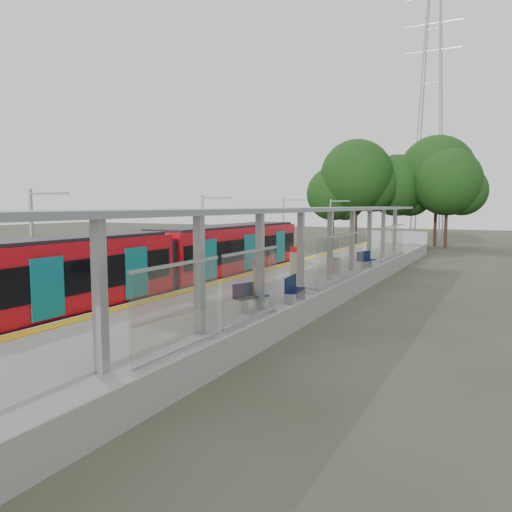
% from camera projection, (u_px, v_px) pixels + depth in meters
% --- Properties ---
extents(trackbed, '(3.00, 70.00, 0.24)m').
position_uv_depth(trackbed, '(237.00, 282.00, 30.23)').
color(trackbed, '#59544C').
rests_on(trackbed, ground).
extents(platform, '(6.00, 50.00, 1.00)m').
position_uv_depth(platform, '(307.00, 281.00, 28.17)').
color(platform, gray).
rests_on(platform, ground).
extents(tactile_strip, '(0.60, 50.00, 0.02)m').
position_uv_depth(tactile_strip, '(266.00, 270.00, 29.26)').
color(tactile_strip, yellow).
rests_on(tactile_strip, platform).
extents(end_fence, '(6.00, 0.10, 1.20)m').
position_uv_depth(end_fence, '(396.00, 237.00, 50.20)').
color(end_fence, '#9EA0A5').
rests_on(end_fence, platform).
extents(train, '(2.74, 27.60, 3.62)m').
position_uv_depth(train, '(153.00, 265.00, 22.91)').
color(train, black).
rests_on(train, ground).
extents(canopy, '(3.27, 38.00, 3.66)m').
position_uv_depth(canopy, '(310.00, 217.00, 23.69)').
color(canopy, '#9EA0A5').
rests_on(canopy, platform).
extents(pylon, '(8.00, 4.00, 38.00)m').
position_uv_depth(pylon, '(431.00, 109.00, 73.79)').
color(pylon, '#9EA0A5').
rests_on(pylon, ground).
extents(tree_cluster, '(19.00, 13.25, 12.78)m').
position_uv_depth(tree_cluster, '(401.00, 180.00, 56.94)').
color(tree_cluster, '#382316').
rests_on(tree_cluster, ground).
extents(catenary_masts, '(2.08, 48.16, 5.40)m').
position_uv_depth(catenary_masts, '(204.00, 236.00, 29.83)').
color(catenary_masts, '#9EA0A5').
rests_on(catenary_masts, ground).
extents(bench_near, '(0.90, 1.45, 0.95)m').
position_uv_depth(bench_near, '(250.00, 295.00, 18.24)').
color(bench_near, '#0D1845').
rests_on(bench_near, platform).
extents(bench_mid, '(0.61, 1.51, 1.00)m').
position_uv_depth(bench_mid, '(293.00, 288.00, 19.57)').
color(bench_mid, '#0D1845').
rests_on(bench_mid, platform).
extents(bench_far, '(0.86, 1.51, 0.99)m').
position_uv_depth(bench_far, '(365.00, 259.00, 30.37)').
color(bench_far, '#0D1845').
rests_on(bench_far, platform).
extents(info_pillar_near, '(0.39, 0.39, 1.75)m').
position_uv_depth(info_pillar_near, '(258.00, 287.00, 18.51)').
color(info_pillar_near, beige).
rests_on(info_pillar_near, platform).
extents(info_pillar_far, '(0.41, 0.41, 1.84)m').
position_uv_depth(info_pillar_far, '(294.00, 269.00, 23.40)').
color(info_pillar_far, beige).
rests_on(info_pillar_far, platform).
extents(litter_bin, '(0.53, 0.53, 0.92)m').
position_uv_depth(litter_bin, '(335.00, 266.00, 27.19)').
color(litter_bin, '#9EA0A5').
rests_on(litter_bin, platform).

